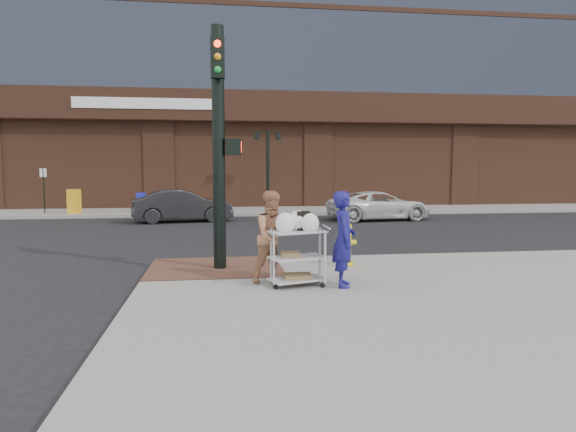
{
  "coord_description": "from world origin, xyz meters",
  "views": [
    {
      "loc": [
        -0.53,
        -10.0,
        2.27
      ],
      "look_at": [
        0.94,
        0.74,
        1.25
      ],
      "focal_mm": 32.0,
      "sensor_mm": 36.0,
      "label": 1
    }
  ],
  "objects": [
    {
      "name": "newsbox_blue",
      "position": [
        -4.2,
        15.41,
        0.61
      ],
      "size": [
        0.43,
        0.4,
        0.92
      ],
      "primitive_type": "cube",
      "rotation": [
        0.0,
        0.0,
        -0.13
      ],
      "color": "#1A1DAC",
      "rests_on": "sidewalk_far"
    },
    {
      "name": "traffic_signal_pole",
      "position": [
        -0.48,
        0.77,
        2.83
      ],
      "size": [
        0.61,
        0.51,
        5.0
      ],
      "color": "black",
      "rests_on": "sidewalk_near"
    },
    {
      "name": "fire_hydrant",
      "position": [
        2.22,
        0.77,
        0.64
      ],
      "size": [
        0.45,
        0.31,
        0.95
      ],
      "color": "yellow",
      "rests_on": "sidewalk_near"
    },
    {
      "name": "newsbox_yellow",
      "position": [
        -7.15,
        14.87,
        0.72
      ],
      "size": [
        0.59,
        0.56,
        1.14
      ],
      "primitive_type": "cube",
      "rotation": [
        0.0,
        0.0,
        -0.32
      ],
      "color": "gold",
      "rests_on": "sidewalk_far"
    },
    {
      "name": "woman_blue",
      "position": [
        1.69,
        -1.17,
        1.01
      ],
      "size": [
        0.53,
        0.69,
        1.71
      ],
      "primitive_type": "imported",
      "rotation": [
        0.0,
        0.0,
        1.37
      ],
      "color": "navy",
      "rests_on": "sidewalk_near"
    },
    {
      "name": "brick_curb_ramp",
      "position": [
        -0.6,
        0.9,
        0.16
      ],
      "size": [
        2.8,
        2.4,
        0.01
      ],
      "primitive_type": "cube",
      "color": "brown",
      "rests_on": "sidewalk_near"
    },
    {
      "name": "sedan_dark",
      "position": [
        -2.02,
        11.94,
        0.68
      ],
      "size": [
        4.32,
        2.08,
        1.37
      ],
      "primitive_type": "imported",
      "rotation": [
        0.0,
        0.0,
        1.73
      ],
      "color": "black",
      "rests_on": "ground"
    },
    {
      "name": "lamp_post",
      "position": [
        2.0,
        16.0,
        2.62
      ],
      "size": [
        1.32,
        0.22,
        4.0
      ],
      "color": "black",
      "rests_on": "sidewalk_far"
    },
    {
      "name": "parking_sign",
      "position": [
        -8.5,
        15.0,
        1.25
      ],
      "size": [
        0.05,
        0.05,
        2.2
      ],
      "primitive_type": "cylinder",
      "color": "black",
      "rests_on": "sidewalk_far"
    },
    {
      "name": "sidewalk_far",
      "position": [
        12.5,
        32.0,
        0.07
      ],
      "size": [
        65.0,
        36.0,
        0.15
      ],
      "primitive_type": "cube",
      "color": "gray",
      "rests_on": "ground"
    },
    {
      "name": "minivan_white",
      "position": [
        6.45,
        11.55,
        0.63
      ],
      "size": [
        4.7,
        2.55,
        1.25
      ],
      "primitive_type": "imported",
      "rotation": [
        0.0,
        0.0,
        1.68
      ],
      "color": "silver",
      "rests_on": "ground"
    },
    {
      "name": "pedestrian_tan",
      "position": [
        0.48,
        -0.65,
        1.0
      ],
      "size": [
        1.02,
        0.93,
        1.7
      ],
      "primitive_type": "imported",
      "rotation": [
        0.0,
        0.0,
        0.43
      ],
      "color": "#A46E4D",
      "rests_on": "sidewalk_near"
    },
    {
      "name": "ground",
      "position": [
        0.0,
        0.0,
        0.0
      ],
      "size": [
        220.0,
        220.0,
        0.0
      ],
      "primitive_type": "plane",
      "color": "black",
      "rests_on": "ground"
    },
    {
      "name": "utility_cart",
      "position": [
        0.88,
        -1.02,
        0.76
      ],
      "size": [
        1.09,
        0.8,
        1.35
      ],
      "color": "#B2B2B7",
      "rests_on": "sidewalk_near"
    },
    {
      "name": "bank_building",
      "position": [
        5.0,
        31.0,
        14.15
      ],
      "size": [
        42.0,
        26.0,
        28.0
      ],
      "primitive_type": "cube",
      "color": "brown",
      "rests_on": "sidewalk_far"
    }
  ]
}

